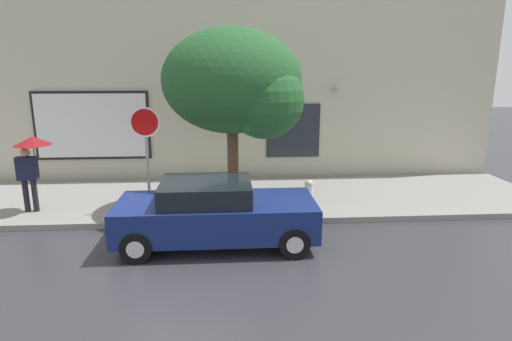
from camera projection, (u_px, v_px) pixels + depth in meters
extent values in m
plane|color=#333338|center=(189.00, 244.00, 9.53)|extent=(60.00, 60.00, 0.00)
cube|color=gray|center=(197.00, 199.00, 12.41)|extent=(20.00, 4.00, 0.15)
cube|color=beige|center=(199.00, 76.00, 14.02)|extent=(20.00, 0.40, 7.00)
cube|color=black|center=(92.00, 126.00, 13.93)|extent=(3.69, 0.06, 2.22)
cube|color=silver|center=(92.00, 126.00, 13.90)|extent=(3.53, 0.03, 2.06)
cube|color=#262B33|center=(293.00, 131.00, 14.44)|extent=(1.80, 0.04, 1.80)
cone|color=#99999E|center=(337.00, 88.00, 14.08)|extent=(0.22, 0.24, 0.24)
cube|color=navy|center=(217.00, 217.00, 9.37)|extent=(4.27, 1.79, 0.74)
cube|color=black|center=(206.00, 191.00, 9.22)|extent=(1.92, 1.58, 0.44)
cylinder|color=black|center=(284.00, 216.00, 10.35)|extent=(0.64, 0.22, 0.64)
cylinder|color=silver|center=(284.00, 216.00, 10.35)|extent=(0.35, 0.24, 0.35)
cylinder|color=black|center=(294.00, 243.00, 8.76)|extent=(0.64, 0.22, 0.64)
cylinder|color=silver|center=(294.00, 243.00, 8.76)|extent=(0.35, 0.24, 0.35)
cylinder|color=black|center=(150.00, 219.00, 10.14)|extent=(0.64, 0.22, 0.64)
cylinder|color=silver|center=(150.00, 219.00, 10.14)|extent=(0.35, 0.24, 0.35)
cylinder|color=black|center=(136.00, 248.00, 8.54)|extent=(0.64, 0.22, 0.64)
cylinder|color=silver|center=(136.00, 248.00, 8.54)|extent=(0.35, 0.24, 0.35)
cylinder|color=white|center=(309.00, 196.00, 11.30)|extent=(0.22, 0.22, 0.68)
sphere|color=#BBBBB7|center=(309.00, 184.00, 11.21)|extent=(0.23, 0.23, 0.23)
cylinder|color=#BBBBB7|center=(310.00, 197.00, 11.13)|extent=(0.09, 0.12, 0.09)
cylinder|color=#BBBBB7|center=(308.00, 193.00, 11.44)|extent=(0.09, 0.12, 0.09)
cylinder|color=white|center=(308.00, 208.00, 11.37)|extent=(0.30, 0.30, 0.06)
cylinder|color=black|center=(26.00, 196.00, 11.08)|extent=(0.14, 0.14, 0.85)
cylinder|color=black|center=(35.00, 195.00, 11.09)|extent=(0.14, 0.14, 0.85)
cube|color=#191E38|center=(27.00, 168.00, 10.91)|extent=(0.49, 0.22, 0.60)
sphere|color=tan|center=(25.00, 152.00, 10.81)|extent=(0.23, 0.23, 0.23)
cylinder|color=#4C4C51|center=(35.00, 159.00, 10.87)|extent=(0.02, 0.02, 0.90)
cone|color=maroon|center=(33.00, 141.00, 10.76)|extent=(0.91, 0.91, 0.22)
cylinder|color=#4C3823|center=(233.00, 163.00, 11.42)|extent=(0.29, 0.29, 2.33)
ellipsoid|color=#235628|center=(232.00, 81.00, 10.91)|extent=(3.56, 3.03, 2.67)
sphere|color=#235628|center=(265.00, 100.00, 10.64)|extent=(1.96, 1.96, 1.96)
cylinder|color=gray|center=(147.00, 161.00, 10.93)|extent=(0.07, 0.07, 2.67)
cylinder|color=white|center=(145.00, 122.00, 10.66)|extent=(0.76, 0.02, 0.76)
cylinder|color=red|center=(145.00, 122.00, 10.64)|extent=(0.66, 0.02, 0.66)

